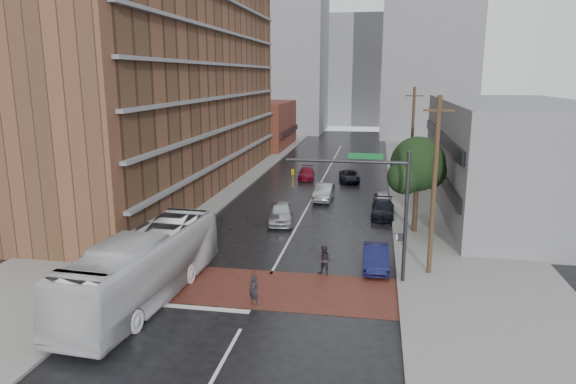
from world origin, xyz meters
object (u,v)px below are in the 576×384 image
(car_travel_c, at_px, (306,173))
(car_parked_near, at_px, (376,257))
(transit_bus, at_px, (144,267))
(car_parked_mid, at_px, (383,209))
(pedestrian_b, at_px, (325,261))
(car_travel_b, at_px, (324,192))
(pedestrian_a, at_px, (254,291))
(suv_travel, at_px, (349,176))
(car_parked_far, at_px, (383,199))
(car_travel_a, at_px, (281,212))

(car_travel_c, bearing_deg, car_parked_near, -77.72)
(transit_bus, distance_m, car_parked_mid, 21.34)
(pedestrian_b, height_order, car_travel_b, pedestrian_b)
(pedestrian_a, bearing_deg, car_parked_mid, 89.15)
(car_travel_b, height_order, suv_travel, car_travel_b)
(suv_travel, bearing_deg, car_parked_near, -90.90)
(pedestrian_a, distance_m, car_parked_far, 21.69)
(pedestrian_a, xyz_separation_m, car_travel_c, (-1.80, 31.59, -0.15))
(car_travel_b, height_order, car_parked_near, car_travel_b)
(car_travel_a, xyz_separation_m, car_parked_far, (7.70, 6.31, -0.15))
(car_travel_b, xyz_separation_m, car_parked_near, (4.74, -16.21, -0.04))
(car_parked_mid, bearing_deg, suv_travel, 105.72)
(pedestrian_b, bearing_deg, pedestrian_a, -100.37)
(car_travel_a, distance_m, suv_travel, 17.04)
(pedestrian_b, height_order, car_parked_far, pedestrian_b)
(car_travel_c, xyz_separation_m, car_parked_mid, (8.08, -14.09, 0.03))
(transit_bus, distance_m, car_travel_a, 15.29)
(car_travel_a, relative_size, suv_travel, 1.09)
(transit_bus, bearing_deg, suv_travel, 78.76)
(pedestrian_b, relative_size, car_parked_mid, 0.39)
(car_travel_a, height_order, car_travel_b, car_travel_a)
(car_travel_a, height_order, car_parked_far, car_travel_a)
(car_travel_c, relative_size, car_parked_near, 1.00)
(pedestrian_a, bearing_deg, car_travel_a, 114.49)
(transit_bus, xyz_separation_m, car_parked_mid, (11.80, 17.75, -1.09))
(car_travel_a, xyz_separation_m, car_parked_mid, (7.70, 3.05, -0.17))
(suv_travel, relative_size, car_parked_mid, 0.99)
(suv_travel, height_order, car_parked_near, car_parked_near)
(pedestrian_b, relative_size, suv_travel, 0.39)
(car_travel_a, bearing_deg, car_parked_mid, 12.88)
(car_travel_c, height_order, suv_travel, car_travel_c)
(transit_bus, distance_m, pedestrian_b, 9.78)
(suv_travel, bearing_deg, car_travel_c, 164.51)
(car_parked_near, xyz_separation_m, car_parked_mid, (0.47, 11.47, -0.05))
(pedestrian_a, bearing_deg, suv_travel, 103.57)
(pedestrian_b, height_order, car_parked_near, pedestrian_b)
(car_travel_a, bearing_deg, car_parked_near, -58.10)
(suv_travel, relative_size, car_parked_far, 1.14)
(car_travel_b, xyz_separation_m, car_travel_c, (-2.87, 9.35, -0.12))
(car_travel_c, bearing_deg, suv_travel, -12.19)
(car_parked_near, bearing_deg, car_travel_a, 128.75)
(pedestrian_a, relative_size, car_travel_b, 0.34)
(pedestrian_a, xyz_separation_m, car_parked_mid, (6.28, 17.50, -0.12))
(transit_bus, relative_size, suv_travel, 2.87)
(car_travel_c, distance_m, car_parked_mid, 16.24)
(pedestrian_a, distance_m, suv_travel, 31.07)
(transit_bus, bearing_deg, pedestrian_b, 33.02)
(car_travel_b, height_order, car_parked_far, car_travel_b)
(car_parked_near, bearing_deg, pedestrian_b, -153.54)
(car_travel_b, distance_m, car_parked_far, 5.42)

